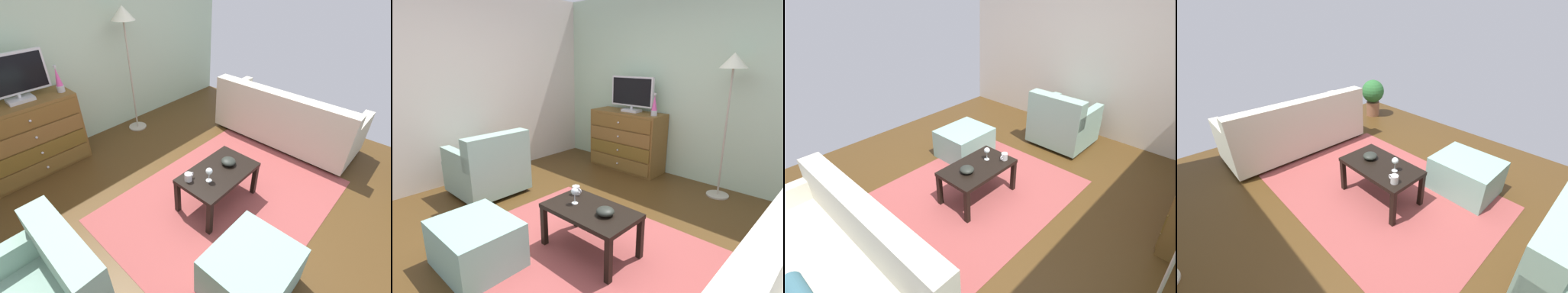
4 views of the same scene
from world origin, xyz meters
TOP-DOWN VIEW (x-y plane):
  - ground_plane at (0.00, 0.00)m, footprint 5.45×4.98m
  - wall_accent_rear at (0.00, 2.25)m, footprint 5.45×0.12m
  - wall_plain_left at (-2.49, 0.00)m, footprint 0.12×4.98m
  - area_rug at (0.20, -0.20)m, footprint 2.60×1.90m
  - dresser at (-0.98, 1.94)m, footprint 1.18×0.49m
  - tv at (-0.93, 1.96)m, footprint 0.74×0.18m
  - lava_lamp at (-0.49, 1.90)m, footprint 0.09×0.09m
  - coffee_table at (0.12, -0.13)m, footprint 0.85×0.51m
  - wine_glass at (-0.06, -0.15)m, footprint 0.07×0.07m
  - mug at (-0.19, 0.00)m, footprint 0.11×0.08m
  - bowl_decorative at (0.29, -0.13)m, footprint 0.16×0.16m
  - armchair at (-1.72, -0.10)m, footprint 0.80×0.84m
  - ottoman at (-0.46, -0.95)m, footprint 0.70×0.60m
  - standing_lamp at (0.54, 1.89)m, footprint 0.32×0.32m

SIDE VIEW (x-z plane):
  - ground_plane at x=0.00m, z-range -0.05..0.00m
  - area_rug at x=0.20m, z-range 0.00..0.01m
  - ottoman at x=-0.46m, z-range 0.00..0.41m
  - armchair at x=-1.72m, z-range -0.08..0.78m
  - coffee_table at x=0.12m, z-range 0.16..0.59m
  - dresser at x=-0.98m, z-range 0.00..0.94m
  - bowl_decorative at x=0.29m, z-range 0.43..0.50m
  - mug at x=-0.19m, z-range 0.43..0.52m
  - wine_glass at x=-0.06m, z-range 0.47..0.63m
  - lava_lamp at x=-0.49m, z-range 0.92..1.25m
  - tv at x=-0.93m, z-range 0.95..1.49m
  - wall_accent_rear at x=0.00m, z-range 0.00..2.70m
  - wall_plain_left at x=-2.49m, z-range 0.00..2.70m
  - standing_lamp at x=0.54m, z-range 0.65..2.46m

